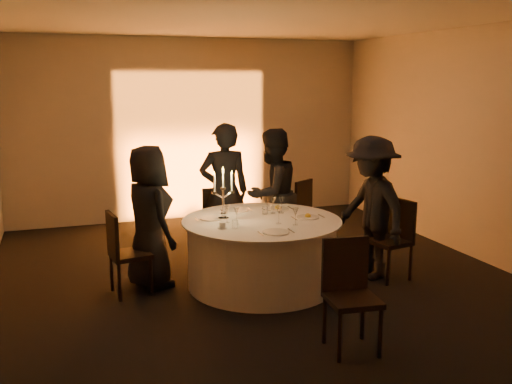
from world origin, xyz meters
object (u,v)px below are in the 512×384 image
object	(u,v)px
chair_back_right	(297,208)
guest_back_left	(224,192)
banquet_table	(262,252)
guest_right	(371,208)
chair_right	(395,234)
chair_left	(123,249)
guest_back_right	(272,194)
chair_back_left	(216,215)
guest_left	(149,217)
candelabra	(223,201)
chair_front	(349,288)
coffee_cup	(222,225)

from	to	relation	value
chair_back_right	guest_back_left	distance (m)	1.23
banquet_table	guest_right	world-z (taller)	guest_right
chair_right	guest_right	size ratio (longest dim) A/B	0.56
banquet_table	chair_left	size ratio (longest dim) A/B	1.95
banquet_table	chair_right	bearing A→B (deg)	-10.32
banquet_table	guest_right	xyz separation A→B (m)	(1.31, -0.16, 0.46)
chair_left	guest_back_right	size ratio (longest dim) A/B	0.54
chair_left	guest_back_right	distance (m)	2.17
chair_left	guest_right	distance (m)	2.87
banquet_table	chair_back_left	size ratio (longest dim) A/B	2.00
chair_back_left	guest_back_right	size ratio (longest dim) A/B	0.53
chair_left	chair_right	xyz separation A→B (m)	(3.08, -0.49, 0.01)
chair_back_right	chair_right	xyz separation A→B (m)	(0.54, -1.66, 0.00)
banquet_table	chair_back_right	size ratio (longest dim) A/B	1.91
chair_left	guest_left	world-z (taller)	guest_left
guest_back_right	candelabra	world-z (taller)	guest_back_right
chair_back_left	chair_left	bearing A→B (deg)	47.33
chair_back_right	guest_left	size ratio (longest dim) A/B	0.58
chair_left	guest_back_right	world-z (taller)	guest_back_right
chair_left	guest_back_left	xyz separation A→B (m)	(1.41, 0.91, 0.37)
chair_left	chair_back_left	bearing A→B (deg)	-56.34
chair_right	chair_front	distance (m)	1.97
chair_front	chair_back_left	bearing A→B (deg)	102.26
chair_left	chair_back_right	world-z (taller)	chair_back_right
banquet_table	guest_back_right	distance (m)	1.17
guest_left	guest_right	world-z (taller)	guest_right
chair_right	guest_right	world-z (taller)	guest_right
candelabra	chair_left	bearing A→B (deg)	177.47
coffee_cup	guest_back_right	bearing A→B (deg)	49.37
coffee_cup	chair_left	bearing A→B (deg)	157.31
banquet_table	candelabra	distance (m)	0.74
chair_left	banquet_table	bearing A→B (deg)	-106.03
chair_left	chair_right	world-z (taller)	chair_right
chair_back_left	guest_left	xyz separation A→B (m)	(-1.06, -1.07, 0.30)
guest_right	candelabra	bearing A→B (deg)	-107.40
chair_front	chair_back_right	bearing A→B (deg)	81.01
chair_front	candelabra	bearing A→B (deg)	113.98
guest_left	chair_right	bearing A→B (deg)	-121.01
banquet_table	chair_back_left	bearing A→B (deg)	95.79
chair_left	guest_back_left	distance (m)	1.72
chair_left	chair_right	distance (m)	3.12
chair_back_right	guest_back_right	xyz separation A→B (m)	(-0.54, -0.42, 0.32)
chair_back_left	candelabra	world-z (taller)	candelabra
chair_back_right	chair_right	bearing A→B (deg)	73.67
guest_back_left	banquet_table	bearing A→B (deg)	102.07
guest_left	guest_right	bearing A→B (deg)	-119.65
guest_right	chair_back_right	bearing A→B (deg)	-176.57
chair_back_right	guest_back_left	world-z (taller)	guest_back_left
guest_back_right	guest_right	xyz separation A→B (m)	(0.82, -1.12, -0.01)
chair_back_left	guest_right	world-z (taller)	guest_right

